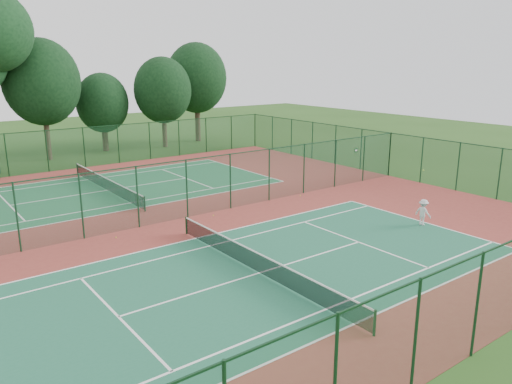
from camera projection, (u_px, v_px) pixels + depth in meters
ground at (164, 222)px, 28.71m from camera, size 120.00×120.00×0.00m
red_pad at (164, 222)px, 28.71m from camera, size 40.00×36.00×0.01m
court_near at (259, 273)px, 21.75m from camera, size 23.77×10.97×0.01m
court_far at (107, 190)px, 35.66m from camera, size 23.77×10.97×0.01m
fence_north at (66, 149)px, 42.17m from camera, size 40.00×0.09×3.50m
fence_south at (448, 320)px, 14.35m from camera, size 40.00×0.09×3.50m
fence_east at (390, 154)px, 39.89m from camera, size 0.09×36.00×3.50m
fence_divider at (163, 192)px, 28.26m from camera, size 40.00×0.09×3.50m
tennis_net_near at (259, 262)px, 21.61m from camera, size 0.10×12.90×0.97m
tennis_net_far at (106, 183)px, 35.53m from camera, size 0.10×12.90×0.97m
player_near at (423, 212)px, 27.97m from camera, size 0.60×0.99×1.49m
stray_ball_a at (213, 215)px, 29.79m from camera, size 0.07×0.07×0.07m
stray_ball_b at (300, 196)px, 34.18m from camera, size 0.07×0.07×0.07m
stray_ball_c at (116, 237)px, 26.06m from camera, size 0.07×0.07×0.07m
evergreen_row at (53, 158)px, 47.74m from camera, size 39.00×5.00×12.00m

